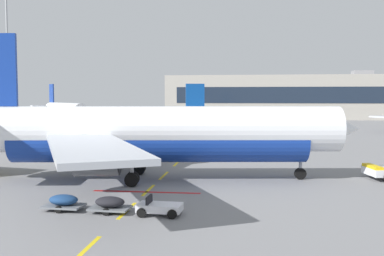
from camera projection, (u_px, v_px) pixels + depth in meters
name	position (u px, v px, depth m)	size (l,w,h in m)	color
ground	(384.00, 162.00, 47.38)	(400.00, 400.00, 0.00)	slate
apron_paint_markings	(180.00, 160.00, 48.31)	(8.00, 96.02, 0.01)	yellow
airliner_foreground	(153.00, 133.00, 36.79)	(34.81, 34.33, 12.20)	white
airliner_far_center	(64.00, 110.00, 118.40)	(24.88, 27.03, 10.76)	white
airliner_far_right	(250.00, 119.00, 80.60)	(26.04, 25.08, 9.35)	silver
catering_truck	(90.00, 137.00, 59.08)	(3.25, 7.22, 3.14)	black
baggage_train	(110.00, 204.00, 26.45)	(8.67, 2.01, 1.14)	silver
apron_light_mast_near	(7.00, 35.00, 81.26)	(1.80, 1.80, 30.47)	slate
terminal_satellite	(316.00, 97.00, 143.62)	(96.43, 21.37, 15.46)	#9E998E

